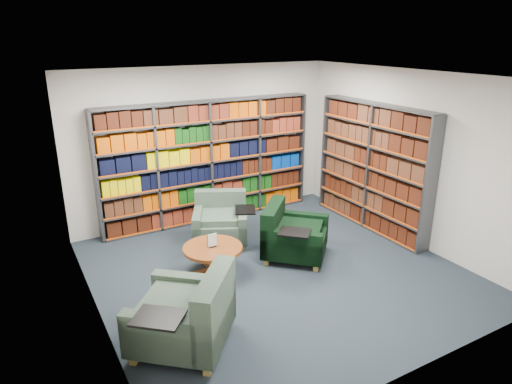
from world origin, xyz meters
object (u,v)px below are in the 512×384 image
chair_green_right (290,236)px  chair_teal_front (190,318)px  coffee_table (213,252)px  chair_teal_left (221,221)px

chair_green_right → chair_teal_front: size_ratio=0.92×
chair_green_right → chair_teal_front: 2.52m
coffee_table → chair_teal_front: bearing=-122.9°
chair_green_right → chair_teal_front: bearing=-149.4°
chair_teal_front → coffee_table: size_ratio=1.62×
chair_green_right → coffee_table: bearing=174.5°
chair_teal_left → chair_green_right: size_ratio=0.91×
chair_teal_left → coffee_table: size_ratio=1.36×
chair_teal_left → chair_teal_front: (-1.50, -2.38, 0.05)m
chair_teal_left → chair_green_right: bearing=-58.8°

